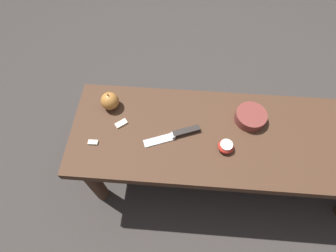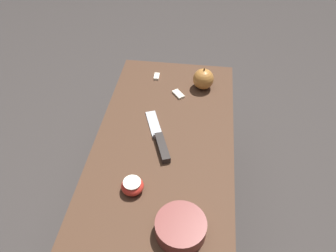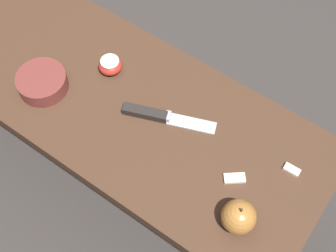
# 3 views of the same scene
# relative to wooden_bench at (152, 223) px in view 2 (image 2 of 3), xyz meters

# --- Properties ---
(wooden_bench) EXTENTS (1.30, 0.42, 0.44)m
(wooden_bench) POSITION_rel_wooden_bench_xyz_m (0.00, 0.00, 0.00)
(wooden_bench) COLOR #472D1E
(wooden_bench) RESTS_ON ground_plane
(knife) EXTENTS (0.22, 0.11, 0.02)m
(knife) POSITION_rel_wooden_bench_xyz_m (-0.23, -0.01, 0.08)
(knife) COLOR #B7BABF
(knife) RESTS_ON wooden_bench
(apple_whole) EXTENTS (0.07, 0.07, 0.08)m
(apple_whole) POSITION_rel_wooden_bench_xyz_m (-0.51, 0.10, 0.10)
(apple_whole) COLOR #B27233
(apple_whole) RESTS_ON wooden_bench
(apple_cut) EXTENTS (0.06, 0.06, 0.04)m
(apple_cut) POSITION_rel_wooden_bench_xyz_m (-0.05, -0.06, 0.09)
(apple_cut) COLOR red
(apple_cut) RESTS_ON wooden_bench
(apple_slice_center) EXTENTS (0.05, 0.05, 0.01)m
(apple_slice_center) POSITION_rel_wooden_bench_xyz_m (-0.46, 0.02, 0.07)
(apple_slice_center) COLOR white
(apple_slice_center) RESTS_ON wooden_bench
(apple_slice_near_bowl) EXTENTS (0.04, 0.02, 0.01)m
(apple_slice_near_bowl) POSITION_rel_wooden_bench_xyz_m (-0.55, -0.07, 0.07)
(apple_slice_near_bowl) COLOR white
(apple_slice_near_bowl) RESTS_ON wooden_bench
(bowl) EXTENTS (0.12, 0.12, 0.04)m
(bowl) POSITION_rel_wooden_bench_xyz_m (0.05, 0.08, 0.09)
(bowl) COLOR brown
(bowl) RESTS_ON wooden_bench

